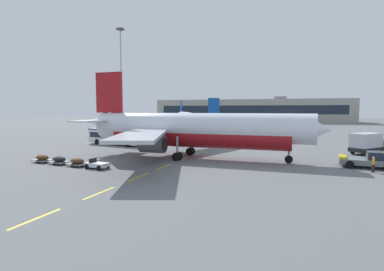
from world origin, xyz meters
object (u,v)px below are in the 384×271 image
object	(u,v)px
airliner_foreground	(194,130)
baggage_train	(68,161)
catering_truck	(369,143)
airliner_far_right	(248,119)
ground_crew_worker	(373,163)
apron_light_mast_near	(121,69)
fuel_service_truck	(123,132)
pushback_tug	(370,160)
airliner_mid_left	(185,117)
apron_shuttle_bus	(116,136)

from	to	relation	value
airliner_foreground	baggage_train	bearing A→B (deg)	-139.47
airliner_foreground	catering_truck	world-z (taller)	airliner_foreground
baggage_train	airliner_foreground	bearing A→B (deg)	40.53
airliner_far_right	ground_crew_worker	bearing A→B (deg)	-68.81
catering_truck	apron_light_mast_near	xyz separation A→B (m)	(-60.68, 26.78, 16.71)
airliner_foreground	fuel_service_truck	size ratio (longest dim) A/B	5.20
baggage_train	fuel_service_truck	bearing A→B (deg)	111.29
airliner_far_right	apron_light_mast_near	size ratio (longest dim) A/B	0.94
baggage_train	apron_light_mast_near	distance (m)	58.92
pushback_tug	airliner_mid_left	world-z (taller)	airliner_mid_left
airliner_foreground	apron_light_mast_near	xyz separation A→B (m)	(-37.39, 39.75, 14.41)
airliner_foreground	catering_truck	distance (m)	26.75
ground_crew_worker	airliner_foreground	bearing A→B (deg)	173.91
airliner_foreground	ground_crew_worker	size ratio (longest dim) A/B	20.60
airliner_mid_left	apron_light_mast_near	bearing A→B (deg)	-95.35
airliner_far_right	fuel_service_truck	distance (m)	47.66
fuel_service_truck	baggage_train	bearing A→B (deg)	-68.71
pushback_tug	catering_truck	size ratio (longest dim) A/B	0.89
catering_truck	airliner_far_right	bearing A→B (deg)	118.73
apron_shuttle_bus	baggage_train	distance (m)	21.28
airliner_far_right	apron_light_mast_near	world-z (taller)	apron_light_mast_near
apron_shuttle_bus	ground_crew_worker	size ratio (longest dim) A/B	7.31
airliner_mid_left	pushback_tug	bearing A→B (deg)	-55.69
airliner_mid_left	catering_truck	xyz separation A→B (m)	(56.82, -67.98, -1.86)
catering_truck	apron_shuttle_bus	bearing A→B (deg)	-175.51
airliner_foreground	apron_light_mast_near	distance (m)	56.44
catering_truck	fuel_service_truck	size ratio (longest dim) A/B	1.04
airliner_mid_left	apron_light_mast_near	world-z (taller)	apron_light_mast_near
baggage_train	airliner_far_right	bearing A→B (deg)	83.44
airliner_foreground	airliner_mid_left	size ratio (longest dim) A/B	1.19
catering_truck	fuel_service_truck	distance (m)	47.49
apron_shuttle_bus	airliner_mid_left	bearing A→B (deg)	101.43
airliner_far_right	baggage_train	xyz separation A→B (m)	(-8.39, -72.92, -2.80)
pushback_tug	catering_truck	distance (m)	12.70
catering_truck	apron_light_mast_near	distance (m)	68.40
airliner_mid_left	apron_shuttle_bus	distance (m)	72.77
pushback_tug	fuel_service_truck	xyz separation A→B (m)	(-45.21, 18.78, 0.74)
airliner_mid_left	apron_shuttle_bus	world-z (taller)	airliner_mid_left
airliner_mid_left	apron_shuttle_bus	xyz separation A→B (m)	(14.42, -71.31, -1.75)
ground_crew_worker	apron_light_mast_near	size ratio (longest dim) A/B	0.06
airliner_far_right	ground_crew_worker	size ratio (longest dim) A/B	16.83
airliner_foreground	ground_crew_worker	bearing A→B (deg)	-6.09
apron_light_mast_near	pushback_tug	bearing A→B (deg)	-33.76
apron_shuttle_bus	apron_light_mast_near	xyz separation A→B (m)	(-18.27, 30.11, 16.60)
catering_truck	ground_crew_worker	xyz separation A→B (m)	(-2.03, -15.24, -0.69)
pushback_tug	airliner_mid_left	xyz separation A→B (m)	(-54.95, 80.52, 2.60)
pushback_tug	catering_truck	bearing A→B (deg)	81.52
catering_truck	ground_crew_worker	world-z (taller)	catering_truck
airliner_mid_left	airliner_far_right	bearing A→B (deg)	-31.91
airliner_mid_left	fuel_service_truck	size ratio (longest dim) A/B	4.37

